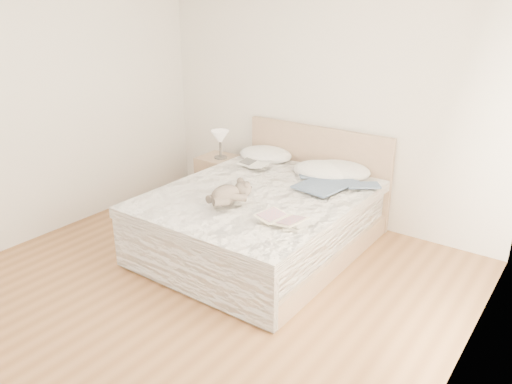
% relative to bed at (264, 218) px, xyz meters
% --- Properties ---
extents(floor, '(4.00, 4.50, 0.00)m').
position_rel_bed_xyz_m(floor, '(0.00, -1.19, -0.31)').
color(floor, brown).
rests_on(floor, ground).
extents(wall_back, '(4.00, 0.02, 2.70)m').
position_rel_bed_xyz_m(wall_back, '(0.00, 1.06, 1.04)').
color(wall_back, white).
rests_on(wall_back, ground).
extents(wall_left, '(0.02, 4.50, 2.70)m').
position_rel_bed_xyz_m(wall_left, '(-2.00, -1.19, 1.04)').
color(wall_left, white).
rests_on(wall_left, ground).
extents(wall_right, '(0.02, 4.50, 2.70)m').
position_rel_bed_xyz_m(wall_right, '(2.00, -1.19, 1.04)').
color(wall_right, white).
rests_on(wall_right, ground).
extents(window, '(0.02, 1.30, 1.10)m').
position_rel_bed_xyz_m(window, '(1.99, -0.89, 1.14)').
color(window, white).
rests_on(window, wall_right).
extents(bed, '(1.72, 2.14, 1.00)m').
position_rel_bed_xyz_m(bed, '(0.00, 0.00, 0.00)').
color(bed, tan).
rests_on(bed, floor).
extents(nightstand, '(0.46, 0.41, 0.56)m').
position_rel_bed_xyz_m(nightstand, '(-1.07, 0.63, -0.03)').
color(nightstand, '#9F8465').
rests_on(nightstand, floor).
extents(table_lamp, '(0.22, 0.22, 0.32)m').
position_rel_bed_xyz_m(table_lamp, '(-1.03, 0.61, 0.49)').
color(table_lamp, '#46423C').
rests_on(table_lamp, nightstand).
extents(pillow_left, '(0.67, 0.53, 0.18)m').
position_rel_bed_xyz_m(pillow_left, '(-0.54, 0.81, 0.33)').
color(pillow_left, white).
rests_on(pillow_left, bed).
extents(pillow_middle, '(0.71, 0.56, 0.19)m').
position_rel_bed_xyz_m(pillow_middle, '(0.25, 0.69, 0.33)').
color(pillow_middle, white).
rests_on(pillow_middle, bed).
extents(pillow_right, '(0.76, 0.64, 0.19)m').
position_rel_bed_xyz_m(pillow_right, '(0.37, 0.78, 0.33)').
color(pillow_right, white).
rests_on(pillow_right, bed).
extents(blouse, '(0.70, 0.73, 0.02)m').
position_rel_bed_xyz_m(blouse, '(0.43, 0.38, 0.32)').
color(blouse, '#364862').
rests_on(blouse, bed).
extents(photo_book, '(0.36, 0.27, 0.02)m').
position_rel_bed_xyz_m(photo_book, '(-0.47, 0.48, 0.32)').
color(photo_book, white).
rests_on(photo_book, bed).
extents(childrens_book, '(0.41, 0.31, 0.02)m').
position_rel_bed_xyz_m(childrens_book, '(0.53, -0.53, 0.32)').
color(childrens_book, '#F2E9C5').
rests_on(childrens_book, bed).
extents(teddy_bear, '(0.34, 0.40, 0.18)m').
position_rel_bed_xyz_m(teddy_bear, '(-0.03, -0.53, 0.34)').
color(teddy_bear, brown).
rests_on(teddy_bear, bed).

